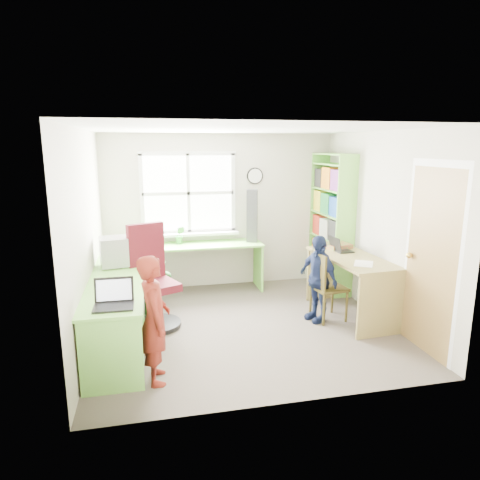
% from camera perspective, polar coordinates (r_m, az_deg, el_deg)
% --- Properties ---
extents(room, '(3.64, 3.44, 2.44)m').
position_cam_1_polar(room, '(5.21, 0.48, 1.45)').
color(room, '#494139').
rests_on(room, ground).
extents(l_desk, '(2.38, 2.95, 0.75)m').
position_cam_1_polar(l_desk, '(4.94, -13.81, -8.77)').
color(l_desk, '#92F160').
rests_on(l_desk, ground).
extents(right_desk, '(0.74, 1.44, 0.81)m').
position_cam_1_polar(right_desk, '(5.78, 14.60, -4.31)').
color(right_desk, olive).
rests_on(right_desk, ground).
extents(bookshelf, '(0.30, 1.02, 2.10)m').
position_cam_1_polar(bookshelf, '(6.79, 12.03, 1.90)').
color(bookshelf, '#92F160').
rests_on(bookshelf, ground).
extents(swivel_chair, '(0.78, 0.78, 1.27)m').
position_cam_1_polar(swivel_chair, '(5.44, -11.61, -5.63)').
color(swivel_chair, black).
rests_on(swivel_chair, ground).
extents(wooden_chair, '(0.44, 0.44, 0.90)m').
position_cam_1_polar(wooden_chair, '(5.60, 11.21, -5.75)').
color(wooden_chair, '#473D17').
rests_on(wooden_chair, ground).
extents(crt_monitor, '(0.42, 0.39, 0.37)m').
position_cam_1_polar(crt_monitor, '(5.49, -16.21, -1.50)').
color(crt_monitor, gray).
rests_on(crt_monitor, l_desk).
extents(laptop_left, '(0.36, 0.30, 0.25)m').
position_cam_1_polar(laptop_left, '(4.19, -16.47, -7.64)').
color(laptop_left, black).
rests_on(laptop_left, l_desk).
extents(laptop_right, '(0.27, 0.32, 0.21)m').
position_cam_1_polar(laptop_right, '(5.97, 13.08, -1.01)').
color(laptop_right, black).
rests_on(laptop_right, right_desk).
extents(speaker_a, '(0.09, 0.09, 0.17)m').
position_cam_1_polar(speaker_a, '(5.43, -15.90, -2.72)').
color(speaker_a, black).
rests_on(speaker_a, l_desk).
extents(speaker_b, '(0.11, 0.11, 0.19)m').
position_cam_1_polar(speaker_b, '(5.95, -15.65, -1.29)').
color(speaker_b, black).
rests_on(speaker_b, l_desk).
extents(cd_tower, '(0.20, 0.19, 0.81)m').
position_cam_1_polar(cd_tower, '(6.59, 1.62, 3.23)').
color(cd_tower, black).
rests_on(cd_tower, l_desk).
extents(game_box, '(0.39, 0.39, 0.07)m').
position_cam_1_polar(game_box, '(6.17, 12.74, -0.72)').
color(game_box, red).
rests_on(game_box, right_desk).
extents(paper_a, '(0.26, 0.34, 0.00)m').
position_cam_1_polar(paper_a, '(4.74, -15.85, -5.99)').
color(paper_a, silver).
rests_on(paper_a, l_desk).
extents(paper_b, '(0.34, 0.37, 0.00)m').
position_cam_1_polar(paper_b, '(5.42, 16.16, -3.05)').
color(paper_b, silver).
rests_on(paper_b, right_desk).
extents(potted_plant, '(0.18, 0.16, 0.27)m').
position_cam_1_polar(potted_plant, '(6.55, -8.02, 0.65)').
color(potted_plant, '#347830').
rests_on(potted_plant, l_desk).
extents(person_red, '(0.32, 0.47, 1.24)m').
position_cam_1_polar(person_red, '(4.15, -11.33, -10.35)').
color(person_red, maroon).
rests_on(person_red, ground).
extents(person_green, '(0.58, 0.66, 1.14)m').
position_cam_1_polar(person_green, '(5.88, -10.95, -4.00)').
color(person_green, '#338034').
rests_on(person_green, ground).
extents(person_navy, '(0.47, 0.71, 1.12)m').
position_cam_1_polar(person_navy, '(5.55, 10.33, -5.06)').
color(person_navy, '#152043').
rests_on(person_navy, ground).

